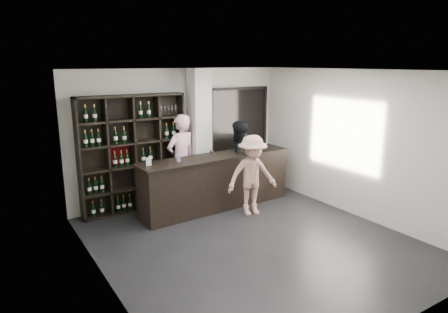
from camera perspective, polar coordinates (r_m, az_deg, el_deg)
floor at (r=7.09m, az=4.06°, el=-12.02°), size 5.00×5.50×0.01m
wine_shelf at (r=8.36m, az=-12.81°, el=0.38°), size 2.20×0.35×2.40m
structural_column at (r=8.82m, az=-3.48°, el=3.02°), size 0.40×0.40×2.90m
glass_panel at (r=9.63m, az=2.15°, el=3.62°), size 1.60×0.08×2.10m
tasting_counter at (r=8.42m, az=-1.01°, el=-3.63°), size 3.44×0.71×1.13m
taster_pink at (r=8.63m, az=-6.12°, el=-0.44°), size 0.80×0.62×1.96m
taster_black at (r=8.73m, az=2.00°, el=-0.74°), size 0.91×0.73×1.81m
customer at (r=8.01m, az=4.03°, el=-2.71°), size 1.15×0.79×1.63m
wine_glass at (r=8.13m, az=-1.78°, el=0.53°), size 0.10×0.10×0.18m
spit_cup at (r=7.80m, az=-6.52°, el=-0.38°), size 0.09×0.09×0.11m
napkin_stack at (r=8.83m, az=4.57°, el=0.99°), size 0.16×0.16×0.02m
card_stand at (r=7.61m, az=-10.71°, el=-0.73°), size 0.11×0.08×0.15m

